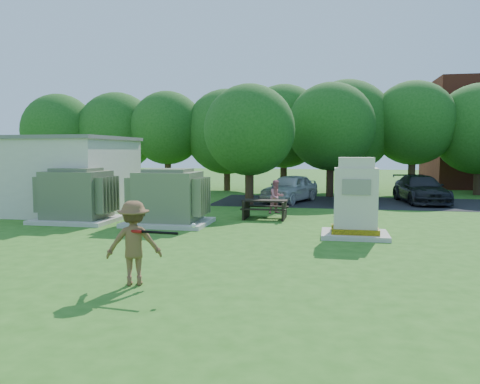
% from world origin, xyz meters
% --- Properties ---
extents(ground, '(120.00, 120.00, 0.00)m').
position_xyz_m(ground, '(0.00, 0.00, 0.00)').
color(ground, '#2D6619').
rests_on(ground, ground).
extents(service_building, '(10.00, 5.00, 3.20)m').
position_xyz_m(service_building, '(-11.00, 7.00, 1.60)').
color(service_building, beige).
rests_on(service_building, ground).
extents(service_building_roof, '(10.20, 5.20, 0.15)m').
position_xyz_m(service_building_roof, '(-11.00, 7.00, 3.27)').
color(service_building_roof, slate).
rests_on(service_building_roof, service_building).
extents(parking_strip, '(20.00, 6.00, 0.01)m').
position_xyz_m(parking_strip, '(7.00, 13.50, 0.01)').
color(parking_strip, '#232326').
rests_on(parking_strip, ground).
extents(transformer_left, '(3.00, 2.40, 2.07)m').
position_xyz_m(transformer_left, '(-6.50, 4.50, 0.97)').
color(transformer_left, beige).
rests_on(transformer_left, ground).
extents(transformer_right, '(3.00, 2.40, 2.07)m').
position_xyz_m(transformer_right, '(-2.80, 4.50, 0.97)').
color(transformer_right, beige).
rests_on(transformer_right, ground).
extents(generator_cabinet, '(2.07, 1.69, 2.52)m').
position_xyz_m(generator_cabinet, '(3.86, 3.26, 1.10)').
color(generator_cabinet, beige).
rests_on(generator_cabinet, ground).
extents(picnic_table, '(1.79, 1.34, 0.77)m').
position_xyz_m(picnic_table, '(0.50, 6.65, 0.48)').
color(picnic_table, black).
rests_on(picnic_table, ground).
extents(batter, '(1.26, 0.97, 1.72)m').
position_xyz_m(batter, '(-0.79, -3.10, 0.86)').
color(batter, brown).
rests_on(batter, ground).
extents(person_at_picnic, '(0.90, 0.88, 1.46)m').
position_xyz_m(person_at_picnic, '(0.76, 8.36, 0.73)').
color(person_at_picnic, '#D06E78').
rests_on(person_at_picnic, ground).
extents(car_white, '(3.15, 4.70, 1.49)m').
position_xyz_m(car_white, '(0.92, 13.13, 0.74)').
color(car_white, silver).
rests_on(car_white, ground).
extents(car_silver_a, '(1.65, 4.15, 1.34)m').
position_xyz_m(car_silver_a, '(4.08, 13.02, 0.67)').
color(car_silver_a, '#A5A6AA').
rests_on(car_silver_a, ground).
extents(car_dark, '(2.60, 5.16, 1.44)m').
position_xyz_m(car_dark, '(7.71, 14.00, 0.72)').
color(car_dark, black).
rests_on(car_dark, ground).
extents(batting_equipment, '(1.28, 0.34, 0.20)m').
position_xyz_m(batting_equipment, '(-0.18, -3.25, 1.15)').
color(batting_equipment, black).
rests_on(batting_equipment, ground).
extents(tree_row, '(41.30, 13.30, 7.30)m').
position_xyz_m(tree_row, '(1.75, 18.50, 4.15)').
color(tree_row, '#47301E').
rests_on(tree_row, ground).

